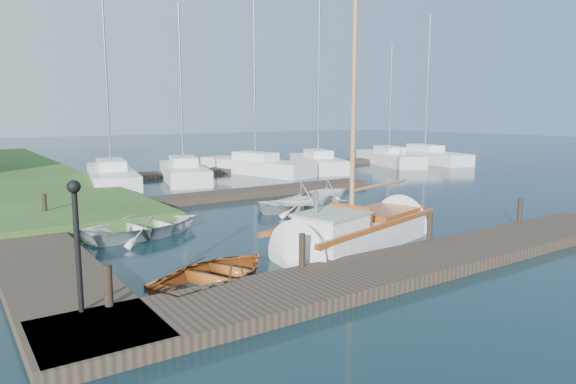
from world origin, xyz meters
TOP-DOWN VIEW (x-y plane):
  - ground at (0.00, 0.00)m, footprint 160.00×160.00m
  - near_dock at (0.00, -6.00)m, footprint 18.00×2.20m
  - left_dock at (-8.00, 2.00)m, footprint 2.20×18.00m
  - far_dock at (2.00, 6.50)m, footprint 14.00×1.60m
  - pontoon at (10.00, 16.00)m, footprint 30.00×1.60m
  - mooring_post_0 at (-7.50, -5.00)m, footprint 0.16×0.16m
  - mooring_post_1 at (-3.00, -5.00)m, footprint 0.16×0.16m
  - mooring_post_2 at (1.50, -5.00)m, footprint 0.16×0.16m
  - mooring_post_3 at (6.00, -5.00)m, footprint 0.16×0.16m
  - mooring_post_4 at (-7.00, 0.00)m, footprint 0.16×0.16m
  - mooring_post_5 at (-7.00, 5.00)m, footprint 0.16×0.16m
  - lamp_post at (-8.00, -5.00)m, footprint 0.24×0.24m
  - sailboat at (0.24, -3.37)m, footprint 7.41×3.74m
  - dinghy at (-4.86, -4.22)m, footprint 4.10×3.59m
  - tender_a at (-4.62, 1.41)m, footprint 4.34×3.42m
  - tender_b at (1.90, 1.57)m, footprint 2.83×2.53m
  - tender_c at (2.04, 1.85)m, footprint 4.43×3.82m
  - tender_d at (4.66, 3.46)m, footprint 2.41×2.20m
  - marina_boat_0 at (-2.21, 13.99)m, footprint 3.83×8.99m
  - marina_boat_1 at (1.86, 13.66)m, footprint 4.20×7.86m
  - marina_boat_3 at (7.17, 14.33)m, footprint 4.14×9.01m
  - marina_boat_4 at (11.93, 13.78)m, footprint 4.84×8.05m
  - marina_boat_6 at (18.85, 13.80)m, footprint 5.07×8.59m
  - marina_boat_7 at (22.84, 13.69)m, footprint 4.57×9.78m

SIDE VIEW (x-z plane):
  - ground at x=0.00m, z-range 0.00..0.00m
  - near_dock at x=0.00m, z-range 0.00..0.30m
  - left_dock at x=-8.00m, z-range 0.00..0.30m
  - far_dock at x=2.00m, z-range 0.00..0.30m
  - pontoon at x=10.00m, z-range 0.00..0.30m
  - sailboat at x=0.24m, z-range -4.57..5.26m
  - dinghy at x=-4.86m, z-range 0.00..0.71m
  - tender_c at x=2.04m, z-range 0.00..0.77m
  - tender_a at x=-4.62m, z-range 0.00..0.81m
  - tender_d at x=4.66m, z-range 0.00..1.08m
  - marina_boat_6 at x=18.85m, z-range -3.98..5.09m
  - marina_boat_0 at x=-2.21m, z-range -4.54..5.66m
  - marina_boat_1 at x=1.86m, z-range -4.46..5.60m
  - marina_boat_7 at x=22.84m, z-range -5.23..6.37m
  - marina_boat_3 at x=7.17m, z-range -5.14..6.28m
  - marina_boat_4 at x=11.93m, z-range -5.20..6.35m
  - tender_b at x=1.90m, z-range 0.00..1.36m
  - mooring_post_0 at x=-7.50m, z-range 0.30..1.10m
  - mooring_post_1 at x=-3.00m, z-range 0.30..1.10m
  - mooring_post_2 at x=1.50m, z-range 0.30..1.10m
  - mooring_post_3 at x=6.00m, z-range 0.30..1.10m
  - mooring_post_4 at x=-7.00m, z-range 0.30..1.10m
  - mooring_post_5 at x=-7.00m, z-range 0.30..1.10m
  - lamp_post at x=-8.00m, z-range 0.65..3.09m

